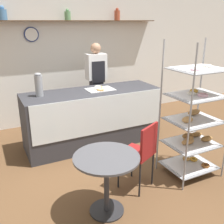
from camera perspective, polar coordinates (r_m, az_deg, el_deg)
ground_plane at (r=3.87m, az=2.75°, el=-13.29°), size 14.00×14.00×0.00m
back_wall at (r=5.66m, az=-9.94°, el=11.69°), size 10.00×0.30×2.70m
display_counter at (r=4.59m, az=-4.18°, el=-1.19°), size 2.33×0.79×0.96m
pastry_rack at (r=3.72m, az=17.36°, el=-1.86°), size 0.73×0.60×1.86m
person_worker at (r=5.16m, az=-3.41°, el=6.34°), size 0.38×0.23×1.69m
cafe_table at (r=2.93m, az=-1.21°, el=-12.62°), size 0.73×0.73×0.71m
cafe_chair at (r=3.32m, az=6.57°, el=-8.14°), size 0.51×0.51×0.90m
coffee_carafe at (r=4.22m, az=-15.67°, el=5.71°), size 0.12×0.12×0.37m
donut_tray_counter at (r=4.51m, az=-2.72°, el=5.09°), size 0.46×0.33×0.05m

